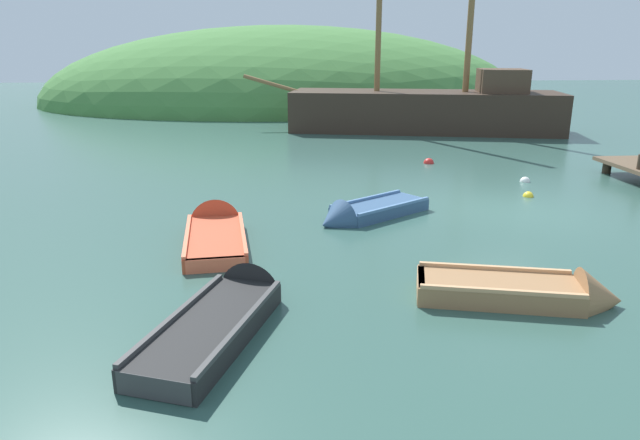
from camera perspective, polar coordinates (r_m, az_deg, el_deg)
The scene contains 10 objects.
ground_plane at distance 15.59m, azimuth 18.04°, elevation 1.09°, with size 120.00×120.00×0.00m, color #33564C.
shore_hill at distance 45.47m, azimuth -3.42°, elevation 11.81°, with size 36.76×25.21×11.46m, color #477F3D.
sailing_ship at distance 29.51m, azimuth 10.67°, elevation 10.32°, with size 15.95×6.49×13.67m.
rowboat_far at distance 12.81m, azimuth -10.49°, elevation -1.33°, with size 1.55×3.70×1.17m.
rowboat_portside at distance 14.04m, azimuth 4.46°, elevation 0.54°, with size 3.20×2.69×1.02m.
rowboat_near_dock at distance 8.91m, azimuth -9.26°, elevation -9.45°, with size 2.30×3.89×1.06m.
rowboat_outer_left at distance 10.08m, azimuth 20.40°, elevation -7.09°, with size 3.43×1.79×1.03m.
buoy_yellow at distance 17.12m, azimuth 20.24°, elevation 2.24°, with size 0.29×0.29×0.29m, color yellow.
buoy_red at distance 21.17m, azimuth 10.90°, elevation 5.64°, with size 0.38×0.38×0.38m, color red.
buoy_white at distance 19.01m, azimuth 19.96°, elevation 3.65°, with size 0.31×0.31×0.31m, color white.
Camera 1 is at (-5.94, -13.84, 4.03)m, focal length 31.74 mm.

